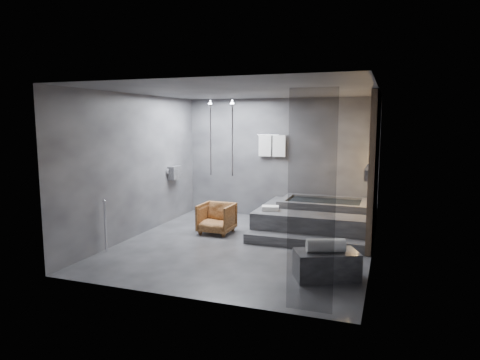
% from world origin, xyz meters
% --- Properties ---
extents(room, '(5.00, 5.04, 2.82)m').
position_xyz_m(room, '(0.40, 0.24, 1.73)').
color(room, '#2B2B2D').
rests_on(room, ground).
extents(tub_deck, '(2.20, 2.00, 0.50)m').
position_xyz_m(tub_deck, '(1.05, 1.45, 0.25)').
color(tub_deck, '#303032').
rests_on(tub_deck, ground).
extents(tub_step, '(2.20, 0.36, 0.18)m').
position_xyz_m(tub_step, '(1.05, 0.27, 0.09)').
color(tub_step, '#303032').
rests_on(tub_step, ground).
extents(concrete_bench, '(1.03, 0.83, 0.41)m').
position_xyz_m(concrete_bench, '(1.67, -1.18, 0.20)').
color(concrete_bench, '#2F3032').
rests_on(concrete_bench, ground).
extents(driftwood_chair, '(0.67, 0.69, 0.62)m').
position_xyz_m(driftwood_chair, '(-0.82, 0.63, 0.31)').
color(driftwood_chair, '#4F2C13').
rests_on(driftwood_chair, ground).
extents(rolled_towel, '(0.59, 0.38, 0.20)m').
position_xyz_m(rolled_towel, '(1.66, -1.23, 0.50)').
color(rolled_towel, white).
rests_on(rolled_towel, concrete_bench).
extents(deck_towel, '(0.38, 0.31, 0.09)m').
position_xyz_m(deck_towel, '(0.25, 0.86, 0.54)').
color(deck_towel, white).
rests_on(deck_towel, tub_deck).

